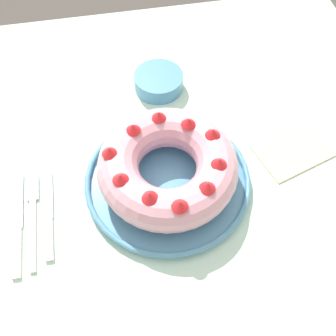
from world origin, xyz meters
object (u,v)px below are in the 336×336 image
Objects in this scene: bundt_cake at (168,168)px; serving_knife at (18,231)px; serving_dish at (168,182)px; cake_knife at (49,220)px; fork at (33,214)px; napkin at (292,151)px; side_bowl at (159,82)px.

bundt_cake reaches higher than serving_knife.
bundt_cake reaches higher than serving_dish.
cake_knife is at bearing -170.87° from serving_dish.
cake_knife is at bearing -31.97° from fork.
cake_knife reaches higher than napkin.
serving_dish reaches higher than fork.
serving_dish reaches higher than cake_knife.
fork is at bearing -135.76° from side_bowl.
cake_knife is 1.65× the size of side_bowl.
fork is 0.44m from side_bowl.
fork is (-0.29, -0.02, -0.06)m from bundt_cake.
side_bowl is (0.03, 0.29, -0.05)m from bundt_cake.
fork is 0.58m from napkin.
side_bowl is at bearing 84.00° from serving_dish.
bundt_cake is 1.32× the size of fork.
serving_dish is 0.29m from fork.
bundt_cake is 1.80× the size of napkin.
bundt_cake is at bearing -173.53° from napkin.
bundt_cake is at bearing 9.61° from serving_knife.
serving_knife is at bearing -170.64° from serving_dish.
cake_knife is (0.06, 0.01, -0.00)m from serving_knife.
cake_knife is at bearing 10.58° from serving_knife.
serving_knife is at bearing -172.04° from napkin.
serving_dish is 0.29m from side_bowl.
serving_knife is 1.87× the size of side_bowl.
side_bowl is 0.37m from napkin.
napkin is at bearing 7.84° from fork.
serving_dish is 1.54× the size of serving_knife.
side_bowl reaches higher than napkin.
bundt_cake reaches higher than napkin.
side_bowl is (0.35, 0.34, 0.02)m from serving_knife.
side_bowl is at bearing 52.96° from cake_knife.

